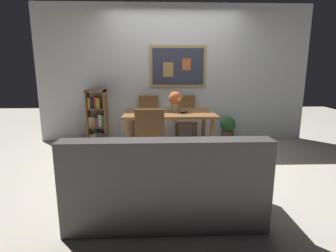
{
  "coord_description": "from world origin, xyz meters",
  "views": [
    {
      "loc": [
        -0.32,
        -3.88,
        1.42
      ],
      "look_at": [
        -0.17,
        -0.3,
        0.65
      ],
      "focal_mm": 28.72,
      "sensor_mm": 36.0,
      "label": 1
    }
  ],
  "objects": [
    {
      "name": "ground_plane",
      "position": [
        0.0,
        0.0,
        0.0
      ],
      "size": [
        12.0,
        12.0,
        0.0
      ],
      "primitive_type": "plane",
      "color": "beige"
    },
    {
      "name": "wall_back_with_painting",
      "position": [
        0.0,
        1.4,
        1.3
      ],
      "size": [
        5.2,
        0.14,
        2.6
      ],
      "color": "silver",
      "rests_on": "ground_plane"
    },
    {
      "name": "dining_table",
      "position": [
        -0.12,
        0.41,
        0.64
      ],
      "size": [
        1.43,
        0.95,
        0.73
      ],
      "color": "brown",
      "rests_on": "ground_plane"
    },
    {
      "name": "dining_chair_far_right",
      "position": [
        0.22,
        1.18,
        0.54
      ],
      "size": [
        0.4,
        0.41,
        0.91
      ],
      "color": "brown",
      "rests_on": "ground_plane"
    },
    {
      "name": "dining_chair_near_left",
      "position": [
        -0.42,
        -0.37,
        0.54
      ],
      "size": [
        0.4,
        0.41,
        0.91
      ],
      "color": "brown",
      "rests_on": "ground_plane"
    },
    {
      "name": "dining_chair_far_left",
      "position": [
        -0.48,
        1.18,
        0.54
      ],
      "size": [
        0.4,
        0.41,
        0.91
      ],
      "color": "brown",
      "rests_on": "ground_plane"
    },
    {
      "name": "leather_couch",
      "position": [
        -0.25,
        -1.47,
        0.31
      ],
      "size": [
        1.8,
        0.84,
        0.84
      ],
      "color": "#514C4C",
      "rests_on": "ground_plane"
    },
    {
      "name": "bookshelf",
      "position": [
        -1.45,
        1.15,
        0.47
      ],
      "size": [
        0.36,
        0.28,
        1.03
      ],
      "color": "brown",
      "rests_on": "ground_plane"
    },
    {
      "name": "potted_ivy",
      "position": [
        1.04,
        1.14,
        0.28
      ],
      "size": [
        0.3,
        0.3,
        0.51
      ],
      "color": "brown",
      "rests_on": "ground_plane"
    },
    {
      "name": "flower_vase",
      "position": [
        -0.02,
        0.41,
        0.92
      ],
      "size": [
        0.23,
        0.22,
        0.33
      ],
      "color": "tan",
      "rests_on": "dining_table"
    },
    {
      "name": "tv_remote",
      "position": [
        0.11,
        0.32,
        0.74
      ],
      "size": [
        0.12,
        0.15,
        0.02
      ],
      "color": "black",
      "rests_on": "dining_table"
    }
  ]
}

